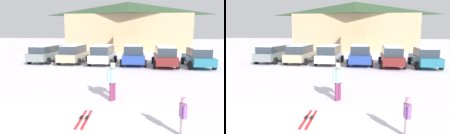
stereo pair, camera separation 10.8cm
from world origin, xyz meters
The scene contains 11 objects.
ski_lodge centered at (-0.17, 31.63, 3.83)m, with size 19.81×9.81×7.57m.
parked_grey_wagon centered at (-6.69, 15.40, 0.89)m, with size 2.13×4.26×1.64m.
parked_beige_suv centered at (-3.81, 15.44, 0.93)m, with size 2.11×4.62×1.73m.
parked_silver_wagon centered at (-0.96, 15.26, 0.93)m, with size 2.15×4.52×1.74m.
parked_blue_hatchback centered at (1.81, 15.39, 0.88)m, with size 2.40×4.74×1.77m.
parked_maroon_van centered at (4.52, 14.85, 0.93)m, with size 2.14×4.66×1.73m.
parked_teal_hatchback centered at (7.24, 14.92, 0.83)m, with size 2.27×4.65×1.64m.
skier_adult_in_blue_parka centered at (1.59, 4.88, 0.94)m, with size 0.41×0.55×1.67m.
skier_child_in_red_jacket centered at (1.45, 5.77, 0.59)m, with size 0.35×0.25×1.05m.
skier_child_in_purple_jacket centered at (4.11, 1.97, 0.66)m, with size 0.18×0.43×1.16m.
pair_of_skis centered at (0.95, 2.69, 0.02)m, with size 0.39×1.66×0.08m.
Camera 1 is at (3.06, -4.22, 3.03)m, focal length 35.00 mm.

